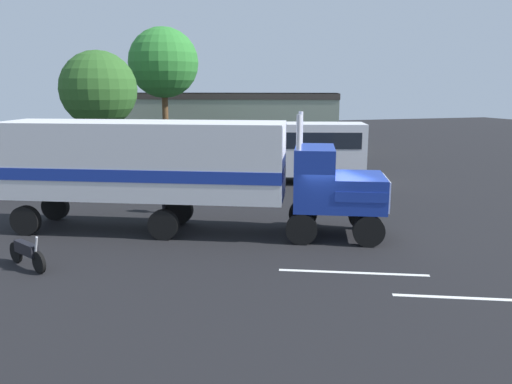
% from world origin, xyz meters
% --- Properties ---
extents(ground_plane, '(120.00, 120.00, 0.00)m').
position_xyz_m(ground_plane, '(0.00, 0.00, 0.00)').
color(ground_plane, black).
extents(lane_stripe_near, '(4.09, 1.91, 0.01)m').
position_xyz_m(lane_stripe_near, '(-0.77, -3.50, 0.01)').
color(lane_stripe_near, silver).
rests_on(lane_stripe_near, ground_plane).
extents(lane_stripe_mid, '(4.09, 1.93, 0.01)m').
position_xyz_m(lane_stripe_mid, '(1.46, -6.15, 0.01)').
color(lane_stripe_mid, silver).
rests_on(lane_stripe_mid, ground_plane).
extents(semi_truck, '(13.94, 8.08, 4.50)m').
position_xyz_m(semi_truck, '(-5.14, 2.51, 2.52)').
color(semi_truck, '#193399').
rests_on(semi_truck, ground_plane).
extents(person_bystander, '(0.42, 0.48, 1.63)m').
position_xyz_m(person_bystander, '(-5.09, 5.47, 0.89)').
color(person_bystander, black).
rests_on(person_bystander, ground_plane).
extents(parked_bus, '(11.21, 6.13, 3.40)m').
position_xyz_m(parked_bus, '(1.48, 11.13, 2.07)').
color(parked_bus, silver).
rests_on(parked_bus, ground_plane).
extents(motorcycle, '(1.22, 1.83, 1.12)m').
position_xyz_m(motorcycle, '(-10.01, -0.13, 0.48)').
color(motorcycle, black).
rests_on(motorcycle, ground_plane).
extents(tree_left, '(4.42, 4.42, 7.49)m').
position_xyz_m(tree_left, '(-7.55, 14.97, 5.25)').
color(tree_left, brown).
rests_on(tree_left, ground_plane).
extents(tree_center, '(5.03, 5.03, 9.65)m').
position_xyz_m(tree_center, '(-2.91, 21.61, 7.10)').
color(tree_center, brown).
rests_on(tree_center, ground_plane).
extents(building_backdrop, '(23.19, 14.75, 4.88)m').
position_xyz_m(building_backdrop, '(2.12, 28.85, 2.65)').
color(building_backdrop, gray).
rests_on(building_backdrop, ground_plane).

